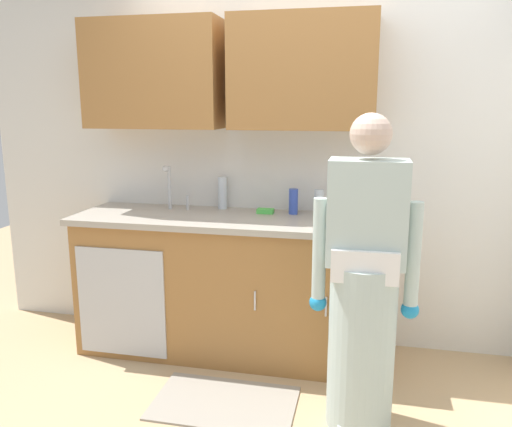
# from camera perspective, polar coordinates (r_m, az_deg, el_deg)

# --- Properties ---
(ground_plane) EXTENTS (9.00, 9.00, 0.00)m
(ground_plane) POSITION_cam_1_polar(r_m,az_deg,el_deg) (2.99, 3.47, -21.61)
(ground_plane) COLOR tan
(kitchen_wall_with_uppers) EXTENTS (4.80, 0.44, 2.70)m
(kitchen_wall_with_uppers) POSITION_cam_1_polar(r_m,az_deg,el_deg) (3.50, 4.10, 9.00)
(kitchen_wall_with_uppers) COLOR silver
(kitchen_wall_with_uppers) RESTS_ON ground
(counter_cabinet) EXTENTS (1.90, 0.62, 0.90)m
(counter_cabinet) POSITION_cam_1_polar(r_m,az_deg,el_deg) (3.51, -3.66, -8.13)
(counter_cabinet) COLOR #9E6B38
(counter_cabinet) RESTS_ON ground
(countertop) EXTENTS (1.96, 0.66, 0.04)m
(countertop) POSITION_cam_1_polar(r_m,az_deg,el_deg) (3.38, -3.71, -0.62)
(countertop) COLOR #A8A093
(countertop) RESTS_ON counter_cabinet
(sink) EXTENTS (0.50, 0.36, 0.35)m
(sink) POSITION_cam_1_polar(r_m,az_deg,el_deg) (3.51, -9.74, -0.20)
(sink) COLOR #B7BABF
(sink) RESTS_ON counter_cabinet
(person_at_sink) EXTENTS (0.55, 0.34, 1.62)m
(person_at_sink) POSITION_cam_1_polar(r_m,az_deg,el_deg) (2.68, 11.81, -9.33)
(person_at_sink) COLOR white
(person_at_sink) RESTS_ON ground
(floor_mat) EXTENTS (0.80, 0.50, 0.01)m
(floor_mat) POSITION_cam_1_polar(r_m,az_deg,el_deg) (3.10, -3.52, -20.21)
(floor_mat) COLOR gray
(floor_mat) RESTS_ON ground
(bottle_water_tall) EXTENTS (0.06, 0.06, 0.17)m
(bottle_water_tall) POSITION_cam_1_polar(r_m,az_deg,el_deg) (3.43, 4.17, 1.34)
(bottle_water_tall) COLOR #334CB2
(bottle_water_tall) RESTS_ON countertop
(bottle_cleaner_spray) EXTENTS (0.06, 0.06, 0.22)m
(bottle_cleaner_spray) POSITION_cam_1_polar(r_m,az_deg,el_deg) (3.60, -3.74, 2.30)
(bottle_cleaner_spray) COLOR silver
(bottle_cleaner_spray) RESTS_ON countertop
(bottle_dish_liquid) EXTENTS (0.06, 0.06, 0.17)m
(bottle_dish_liquid) POSITION_cam_1_polar(r_m,az_deg,el_deg) (3.42, 6.97, 1.25)
(bottle_dish_liquid) COLOR silver
(bottle_dish_liquid) RESTS_ON countertop
(cup_by_sink) EXTENTS (0.08, 0.08, 0.10)m
(cup_by_sink) POSITION_cam_1_polar(r_m,az_deg,el_deg) (3.26, 8.10, 0.05)
(cup_by_sink) COLOR white
(cup_by_sink) RESTS_ON countertop
(knife_on_counter) EXTENTS (0.15, 0.21, 0.01)m
(knife_on_counter) POSITION_cam_1_polar(r_m,az_deg,el_deg) (3.44, 11.61, -0.21)
(knife_on_counter) COLOR silver
(knife_on_counter) RESTS_ON countertop
(sponge) EXTENTS (0.11, 0.07, 0.03)m
(sponge) POSITION_cam_1_polar(r_m,az_deg,el_deg) (3.45, 1.05, 0.28)
(sponge) COLOR #4CBF4C
(sponge) RESTS_ON countertop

